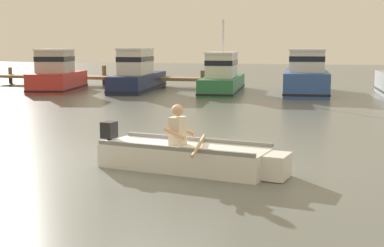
# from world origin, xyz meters

# --- Properties ---
(ground_plane) EXTENTS (120.00, 120.00, 0.00)m
(ground_plane) POSITION_xyz_m (0.00, 0.00, 0.00)
(ground_plane) COLOR slate
(wooden_dock) EXTENTS (13.45, 1.64, 1.15)m
(wooden_dock) POSITION_xyz_m (-9.68, 17.77, 0.50)
(wooden_dock) COLOR brown
(wooden_dock) RESTS_ON ground
(rowboat_with_person) EXTENTS (3.72, 2.00, 1.19)m
(rowboat_with_person) POSITION_xyz_m (0.89, -0.95, 0.25)
(rowboat_with_person) COLOR white
(rowboat_with_person) RESTS_ON ground
(moored_boat_red) EXTENTS (2.81, 4.85, 2.14)m
(moored_boat_red) POSITION_xyz_m (-10.11, 13.78, 0.79)
(moored_boat_red) COLOR #B72D28
(moored_boat_red) RESTS_ON ground
(moored_boat_navy) EXTENTS (2.41, 6.83, 2.18)m
(moored_boat_navy) POSITION_xyz_m (-6.37, 15.34, 0.80)
(moored_boat_navy) COLOR #19234C
(moored_boat_navy) RESTS_ON ground
(moored_boat_green) EXTENTS (2.26, 6.74, 3.56)m
(moored_boat_green) POSITION_xyz_m (-1.93, 15.41, 0.73)
(moored_boat_green) COLOR #287042
(moored_boat_green) RESTS_ON ground
(moored_boat_blue) EXTENTS (2.44, 6.65, 2.14)m
(moored_boat_blue) POSITION_xyz_m (2.08, 15.80, 0.81)
(moored_boat_blue) COLOR #2D519E
(moored_boat_blue) RESTS_ON ground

